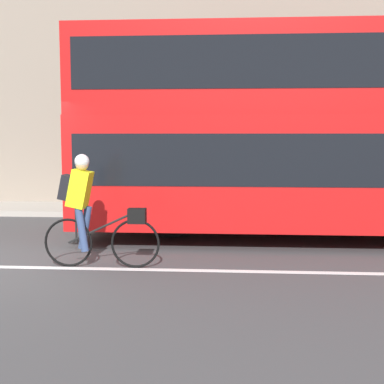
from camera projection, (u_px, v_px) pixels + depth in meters
The scene contains 4 objects.
sidewalk_curb at pixel (75, 209), 13.62m from camera, with size 60.00×1.86×0.13m.
building_facade at pixel (83, 41), 14.23m from camera, with size 60.00×0.30×8.89m.
bus at pixel (323, 125), 9.83m from camera, with size 9.07×2.54×3.82m.
cyclist_on_bike at pixel (89, 207), 7.81m from camera, with size 1.72×0.32×1.67m.
Camera 1 is at (3.95, -7.63, 1.94)m, focal length 50.00 mm.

